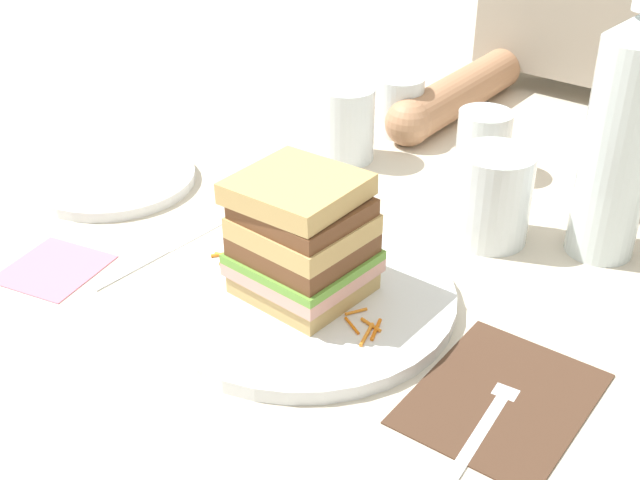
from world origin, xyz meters
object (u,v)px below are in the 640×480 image
(empty_tumbler_0, at_px, (481,142))
(empty_tumbler_2, at_px, (399,105))
(napkin_dark, at_px, (502,398))
(empty_tumbler_1, at_px, (347,124))
(main_plate, at_px, (301,295))
(water_bottle, at_px, (620,136))
(juice_glass, at_px, (492,201))
(sandwich, at_px, (300,237))
(napkin_pink, at_px, (54,268))
(knife, at_px, (165,249))
(fork, at_px, (492,411))
(side_plate, at_px, (113,178))

(empty_tumbler_0, xyz_separation_m, empty_tumbler_2, (-0.15, 0.04, -0.00))
(napkin_dark, height_order, empty_tumbler_1, empty_tumbler_1)
(main_plate, bearing_deg, water_bottle, 54.11)
(juice_glass, distance_m, water_bottle, 0.14)
(empty_tumbler_1, bearing_deg, sandwich, -61.79)
(napkin_pink, bearing_deg, empty_tumbler_2, 79.89)
(empty_tumbler_1, bearing_deg, main_plate, -61.71)
(napkin_dark, distance_m, napkin_pink, 0.46)
(napkin_dark, distance_m, knife, 0.39)
(napkin_dark, height_order, juice_glass, juice_glass)
(juice_glass, xyz_separation_m, napkin_pink, (-0.32, -0.33, -0.04))
(empty_tumbler_1, height_order, empty_tumbler_2, empty_tumbler_1)
(empty_tumbler_2, bearing_deg, knife, -93.76)
(napkin_dark, distance_m, juice_glass, 0.26)
(water_bottle, bearing_deg, knife, -142.30)
(empty_tumbler_0, xyz_separation_m, empty_tumbler_1, (-0.15, -0.07, 0.01))
(water_bottle, height_order, empty_tumbler_2, water_bottle)
(sandwich, distance_m, napkin_pink, 0.27)
(sandwich, bearing_deg, empty_tumbler_1, 118.21)
(knife, xyz_separation_m, napkin_pink, (-0.06, -0.09, -0.00))
(fork, height_order, empty_tumbler_1, empty_tumbler_1)
(side_plate, height_order, napkin_pink, side_plate)
(fork, distance_m, empty_tumbler_2, 0.56)
(main_plate, xyz_separation_m, napkin_dark, (0.22, -0.01, -0.01))
(knife, distance_m, side_plate, 0.18)
(fork, xyz_separation_m, empty_tumbler_2, (-0.36, 0.42, 0.03))
(empty_tumbler_2, bearing_deg, empty_tumbler_0, -15.55)
(sandwich, height_order, knife, sandwich)
(fork, bearing_deg, knife, 178.00)
(napkin_pink, bearing_deg, side_plate, 121.46)
(napkin_dark, height_order, napkin_pink, same)
(napkin_dark, xyz_separation_m, water_bottle, (-0.03, 0.27, 0.13))
(sandwich, distance_m, fork, 0.23)
(side_plate, bearing_deg, juice_glass, 20.88)
(water_bottle, height_order, empty_tumbler_1, water_bottle)
(empty_tumbler_2, distance_m, napkin_pink, 0.51)
(main_plate, distance_m, juice_glass, 0.24)
(main_plate, distance_m, empty_tumbler_0, 0.35)
(empty_tumbler_2, bearing_deg, side_plate, -119.26)
(knife, bearing_deg, water_bottle, 37.70)
(empty_tumbler_0, relative_size, napkin_pink, 0.84)
(knife, relative_size, juice_glass, 1.97)
(main_plate, bearing_deg, empty_tumbler_2, 110.17)
(juice_glass, height_order, empty_tumbler_2, juice_glass)
(fork, relative_size, side_plate, 0.84)
(empty_tumbler_1, bearing_deg, fork, -40.08)
(napkin_dark, distance_m, empty_tumbler_2, 0.54)
(napkin_dark, bearing_deg, water_bottle, 95.64)
(napkin_dark, distance_m, empty_tumbler_1, 0.47)
(main_plate, distance_m, knife, 0.17)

